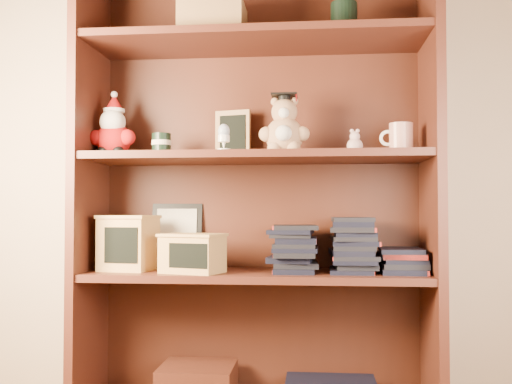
# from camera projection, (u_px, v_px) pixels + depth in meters

# --- Properties ---
(bookcase) EXTENTS (1.20, 0.35, 1.60)m
(bookcase) POSITION_uv_depth(u_px,v_px,m) (257.00, 204.00, 2.09)
(bookcase) COLOR #4B2015
(bookcase) RESTS_ON ground
(shelf_lower) EXTENTS (1.14, 0.33, 0.02)m
(shelf_lower) POSITION_uv_depth(u_px,v_px,m) (256.00, 275.00, 2.03)
(shelf_lower) COLOR #4B2015
(shelf_lower) RESTS_ON ground
(shelf_upper) EXTENTS (1.14, 0.33, 0.02)m
(shelf_upper) POSITION_uv_depth(u_px,v_px,m) (256.00, 158.00, 2.04)
(shelf_upper) COLOR #4B2015
(shelf_upper) RESTS_ON ground
(santa_plush) EXTENTS (0.17, 0.12, 0.23)m
(santa_plush) POSITION_uv_depth(u_px,v_px,m) (113.00, 131.00, 2.09)
(santa_plush) COLOR #A50F0F
(santa_plush) RESTS_ON shelf_upper
(teachers_tin) EXTENTS (0.07, 0.07, 0.07)m
(teachers_tin) POSITION_uv_depth(u_px,v_px,m) (161.00, 144.00, 2.07)
(teachers_tin) COLOR black
(teachers_tin) RESTS_ON shelf_upper
(chalkboard_plaque) EXTENTS (0.13, 0.09, 0.17)m
(chalkboard_plaque) POSITION_uv_depth(u_px,v_px,m) (233.00, 135.00, 2.17)
(chalkboard_plaque) COLOR #9E7547
(chalkboard_plaque) RESTS_ON shelf_upper
(egg_cup) EXTENTS (0.04, 0.04, 0.09)m
(egg_cup) POSITION_uv_depth(u_px,v_px,m) (224.00, 137.00, 1.98)
(egg_cup) COLOR white
(egg_cup) RESTS_ON shelf_upper
(grad_teddy_bear) EXTENTS (0.17, 0.15, 0.21)m
(grad_teddy_bear) POSITION_uv_depth(u_px,v_px,m) (284.00, 130.00, 2.03)
(grad_teddy_bear) COLOR tan
(grad_teddy_bear) RESTS_ON shelf_upper
(pink_figurine) EXTENTS (0.05, 0.05, 0.08)m
(pink_figurine) POSITION_uv_depth(u_px,v_px,m) (355.00, 144.00, 2.01)
(pink_figurine) COLOR #D4A9A4
(pink_figurine) RESTS_ON shelf_upper
(teacher_mug) EXTENTS (0.11, 0.08, 0.10)m
(teacher_mug) POSITION_uv_depth(u_px,v_px,m) (400.00, 138.00, 1.99)
(teacher_mug) COLOR silver
(teacher_mug) RESTS_ON shelf_upper
(certificate_frame) EXTENTS (0.19, 0.05, 0.23)m
(certificate_frame) POSITION_uv_depth(u_px,v_px,m) (177.00, 235.00, 2.20)
(certificate_frame) COLOR black
(certificate_frame) RESTS_ON shelf_lower
(treats_box) EXTENTS (0.19, 0.19, 0.19)m
(treats_box) POSITION_uv_depth(u_px,v_px,m) (129.00, 242.00, 2.07)
(treats_box) COLOR tan
(treats_box) RESTS_ON shelf_lower
(pencils_box) EXTENTS (0.23, 0.19, 0.13)m
(pencils_box) POSITION_uv_depth(u_px,v_px,m) (193.00, 253.00, 1.98)
(pencils_box) COLOR tan
(pencils_box) RESTS_ON shelf_lower
(book_stack_left) EXTENTS (0.14, 0.20, 0.16)m
(book_stack_left) POSITION_uv_depth(u_px,v_px,m) (294.00, 248.00, 2.02)
(book_stack_left) COLOR black
(book_stack_left) RESTS_ON shelf_lower
(book_stack_mid) EXTENTS (0.14, 0.20, 0.19)m
(book_stack_mid) POSITION_uv_depth(u_px,v_px,m) (353.00, 244.00, 2.00)
(book_stack_mid) COLOR black
(book_stack_mid) RESTS_ON shelf_lower
(book_stack_right) EXTENTS (0.14, 0.20, 0.08)m
(book_stack_right) POSITION_uv_depth(u_px,v_px,m) (400.00, 261.00, 1.98)
(book_stack_right) COLOR black
(book_stack_right) RESTS_ON shelf_lower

